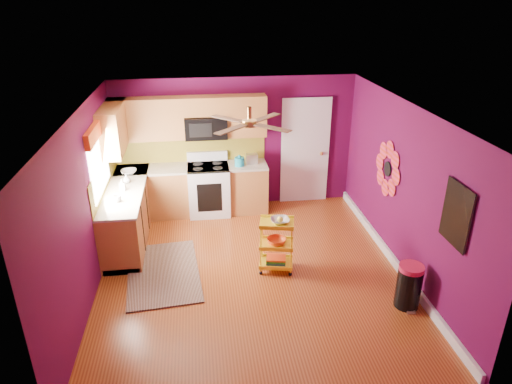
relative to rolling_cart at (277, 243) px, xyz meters
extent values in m
plane|color=maroon|center=(-0.39, -0.06, -0.47)|extent=(5.00, 5.00, 0.00)
cube|color=#500938|center=(-0.39, 2.44, 0.78)|extent=(4.50, 0.04, 2.50)
cube|color=#500938|center=(-0.39, -2.56, 0.78)|extent=(4.50, 0.04, 2.50)
cube|color=#500938|center=(-2.64, -0.06, 0.78)|extent=(0.04, 5.00, 2.50)
cube|color=#500938|center=(1.86, -0.06, 0.78)|extent=(0.04, 5.00, 2.50)
cube|color=silver|center=(-0.39, -0.06, 2.03)|extent=(4.50, 5.00, 0.04)
cube|color=white|center=(1.83, -0.06, -0.40)|extent=(0.05, 4.90, 0.14)
cube|color=#965A28|center=(-2.34, 1.29, -0.02)|extent=(0.60, 2.30, 0.90)
cube|color=#965A28|center=(-1.24, 2.14, -0.02)|extent=(2.80, 0.60, 0.90)
cube|color=beige|center=(-2.34, 1.29, 0.45)|extent=(0.63, 2.30, 0.04)
cube|color=beige|center=(-1.24, 2.14, 0.45)|extent=(2.80, 0.63, 0.04)
cube|color=black|center=(-2.34, 1.29, -0.42)|extent=(0.54, 2.30, 0.10)
cube|color=black|center=(-1.24, 2.14, -0.42)|extent=(2.80, 0.54, 0.10)
cube|color=white|center=(-0.94, 2.11, -0.01)|extent=(0.76, 0.66, 0.92)
cube|color=black|center=(-0.94, 2.11, 0.46)|extent=(0.76, 0.62, 0.03)
cube|color=white|center=(-0.94, 2.39, 0.57)|extent=(0.76, 0.06, 0.18)
cube|color=black|center=(-0.94, 1.79, -0.02)|extent=(0.45, 0.02, 0.55)
cube|color=#965A28|center=(-1.98, 2.28, 1.36)|extent=(1.32, 0.33, 0.75)
cube|color=#965A28|center=(-0.20, 2.28, 1.36)|extent=(0.72, 0.33, 0.75)
cube|color=#965A28|center=(-0.94, 2.28, 1.56)|extent=(0.76, 0.33, 0.34)
cube|color=#965A28|center=(-2.47, 1.79, 1.36)|extent=(0.33, 1.30, 0.75)
cube|color=black|center=(-0.94, 2.24, 1.18)|extent=(0.76, 0.38, 0.40)
cube|color=olive|center=(-1.24, 2.43, 0.73)|extent=(2.80, 0.01, 0.51)
cube|color=olive|center=(-2.63, 1.29, 0.73)|extent=(0.01, 2.30, 0.51)
cube|color=white|center=(-2.62, 0.99, 1.08)|extent=(0.03, 1.20, 1.00)
cube|color=#CE4212|center=(-2.59, 0.99, 1.55)|extent=(0.08, 1.35, 0.22)
cube|color=white|center=(0.96, 2.42, 0.56)|extent=(0.85, 0.04, 2.05)
cube|color=white|center=(0.96, 2.40, 0.56)|extent=(0.95, 0.02, 2.15)
sphere|color=#BF8C3F|center=(1.28, 2.36, 0.53)|extent=(0.07, 0.07, 0.07)
cylinder|color=black|center=(1.84, 0.54, 0.88)|extent=(0.01, 0.24, 0.24)
cube|color=#19A898|center=(1.84, -1.46, 1.08)|extent=(0.03, 0.52, 0.72)
cube|color=black|center=(1.83, -1.46, 1.08)|extent=(0.01, 0.56, 0.76)
cylinder|color=#BF8C3F|center=(-0.39, 0.14, 1.95)|extent=(0.06, 0.06, 0.16)
cylinder|color=#BF8C3F|center=(-0.39, 0.14, 1.81)|extent=(0.20, 0.20, 0.08)
cube|color=#4C2D19|center=(-0.12, 0.41, 1.81)|extent=(0.47, 0.47, 0.01)
cube|color=#4C2D19|center=(-0.65, 0.41, 1.81)|extent=(0.47, 0.47, 0.01)
cube|color=#4C2D19|center=(-0.65, -0.13, 1.81)|extent=(0.47, 0.47, 0.01)
cube|color=#4C2D19|center=(-0.12, -0.13, 1.81)|extent=(0.47, 0.47, 0.01)
cube|color=black|center=(-1.72, 0.12, -0.45)|extent=(1.20, 1.80, 0.02)
cylinder|color=yellow|center=(-0.26, -0.10, -0.04)|extent=(0.02, 0.02, 0.77)
cylinder|color=yellow|center=(0.18, -0.20, -0.04)|extent=(0.02, 0.02, 0.77)
cylinder|color=yellow|center=(-0.19, 0.20, -0.04)|extent=(0.02, 0.02, 0.77)
cylinder|color=yellow|center=(0.24, 0.11, -0.04)|extent=(0.02, 0.02, 0.77)
sphere|color=black|center=(-0.26, -0.10, -0.44)|extent=(0.05, 0.05, 0.05)
sphere|color=black|center=(0.18, -0.20, -0.44)|extent=(0.05, 0.05, 0.05)
sphere|color=black|center=(-0.19, 0.20, -0.44)|extent=(0.05, 0.05, 0.05)
sphere|color=black|center=(0.24, 0.11, -0.44)|extent=(0.05, 0.05, 0.05)
cube|color=yellow|center=(-0.01, 0.00, 0.33)|extent=(0.57, 0.46, 0.03)
cube|color=yellow|center=(-0.01, 0.00, -0.03)|extent=(0.57, 0.46, 0.03)
cube|color=yellow|center=(-0.01, 0.00, -0.36)|extent=(0.57, 0.46, 0.03)
imported|color=beige|center=(0.04, -0.01, 0.37)|extent=(0.33, 0.33, 0.07)
sphere|color=yellow|center=(0.04, -0.01, 0.40)|extent=(0.09, 0.09, 0.09)
imported|color=#CE4212|center=(-0.01, 0.00, 0.03)|extent=(0.34, 0.34, 0.09)
cube|color=navy|center=(-0.01, 0.00, -0.32)|extent=(0.33, 0.27, 0.04)
cube|color=#267233|center=(-0.01, 0.00, -0.29)|extent=(0.33, 0.27, 0.03)
cube|color=#CE4212|center=(-0.01, 0.00, -0.26)|extent=(0.33, 0.27, 0.03)
cylinder|color=black|center=(1.60, -1.09, -0.18)|extent=(0.38, 0.38, 0.57)
cylinder|color=#C21B44|center=(1.60, -1.09, 0.13)|extent=(0.33, 0.33, 0.07)
cube|color=beige|center=(1.60, -1.26, -0.45)|extent=(0.12, 0.07, 0.03)
cylinder|color=teal|center=(-0.35, 2.07, 0.55)|extent=(0.18, 0.18, 0.16)
sphere|color=teal|center=(-0.35, 2.07, 0.65)|extent=(0.06, 0.06, 0.06)
cube|color=beige|center=(-0.11, 2.17, 0.56)|extent=(0.22, 0.15, 0.18)
imported|color=#EA3F72|center=(-2.35, 1.19, 0.57)|extent=(0.09, 0.09, 0.20)
imported|color=white|center=(-2.32, 1.49, 0.55)|extent=(0.12, 0.12, 0.15)
imported|color=white|center=(-2.34, 1.93, 0.51)|extent=(0.26, 0.26, 0.06)
imported|color=white|center=(-2.37, 0.76, 0.53)|extent=(0.13, 0.13, 0.10)
camera|label=1|loc=(-1.08, -5.82, 3.48)|focal=32.00mm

